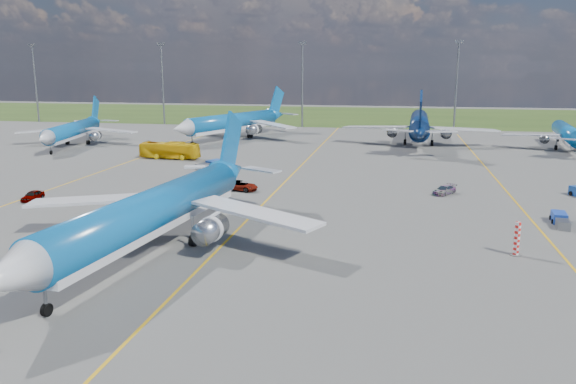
% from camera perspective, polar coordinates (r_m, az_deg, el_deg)
% --- Properties ---
extents(ground, '(400.00, 400.00, 0.00)m').
position_cam_1_polar(ground, '(47.04, -8.85, -7.54)').
color(ground, '#555552').
rests_on(ground, ground).
extents(grass_strip, '(400.00, 80.00, 0.01)m').
position_cam_1_polar(grass_strip, '(192.76, 6.39, 7.73)').
color(grass_strip, '#2D4719').
rests_on(grass_strip, ground).
extents(taxiway_lines, '(60.25, 160.00, 0.02)m').
position_cam_1_polar(taxiway_lines, '(72.61, -1.39, -0.19)').
color(taxiway_lines, gold).
rests_on(taxiway_lines, ground).
extents(floodlight_masts, '(202.20, 0.50, 22.70)m').
position_cam_1_polar(floodlight_masts, '(151.61, 9.08, 11.11)').
color(floodlight_masts, slate).
rests_on(floodlight_masts, ground).
extents(warning_post, '(0.50, 0.50, 3.00)m').
position_cam_1_polar(warning_post, '(52.67, 22.23, -4.43)').
color(warning_post, red).
rests_on(warning_post, ground).
extents(bg_jet_nw, '(33.64, 40.21, 9.30)m').
position_cam_1_polar(bg_jet_nw, '(125.42, -20.92, 4.40)').
color(bg_jet_nw, '#0C5FA8').
rests_on(bg_jet_nw, ground).
extents(bg_jet_nnw, '(45.09, 50.82, 11.02)m').
position_cam_1_polar(bg_jet_nnw, '(129.49, -5.55, 5.40)').
color(bg_jet_nnw, '#0C5FA8').
rests_on(bg_jet_nnw, ground).
extents(bg_jet_n, '(35.56, 45.84, 11.71)m').
position_cam_1_polar(bg_jet_n, '(124.30, 13.10, 4.84)').
color(bg_jet_n, '#081D45').
rests_on(bg_jet_n, ground).
extents(bg_jet_ne, '(30.30, 37.43, 9.02)m').
position_cam_1_polar(bg_jet_ne, '(126.20, 26.38, 3.97)').
color(bg_jet_ne, '#0C5FA8').
rests_on(bg_jet_ne, ground).
extents(main_airliner, '(35.79, 44.52, 10.83)m').
position_cam_1_polar(main_airliner, '(51.53, -13.37, -5.93)').
color(main_airliner, '#0C5FA8').
rests_on(main_airliner, ground).
extents(apron_bus, '(10.95, 3.07, 3.02)m').
position_cam_1_polar(apron_bus, '(102.65, -11.94, 4.17)').
color(apron_bus, yellow).
rests_on(apron_bus, ground).
extents(service_car_a, '(1.74, 3.73, 1.23)m').
position_cam_1_polar(service_car_a, '(75.69, -24.51, -0.34)').
color(service_car_a, '#999999').
rests_on(service_car_a, ground).
extents(service_car_b, '(5.08, 3.19, 1.31)m').
position_cam_1_polar(service_car_b, '(74.74, -4.84, 0.65)').
color(service_car_b, '#999999').
rests_on(service_car_b, ground).
extents(service_car_c, '(3.59, 4.13, 1.14)m').
position_cam_1_polar(service_car_c, '(75.03, 15.60, 0.20)').
color(service_car_c, '#999999').
rests_on(service_car_c, ground).
extents(baggage_tug_w, '(1.77, 4.89, 1.07)m').
position_cam_1_polar(baggage_tug_w, '(65.04, 25.93, -2.55)').
color(baggage_tug_w, '#1C40AB').
rests_on(baggage_tug_w, ground).
extents(baggage_tug_c, '(3.47, 5.43, 1.19)m').
position_cam_1_polar(baggage_tug_c, '(92.05, -7.88, 2.77)').
color(baggage_tug_c, '#1B49A2').
rests_on(baggage_tug_c, ground).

